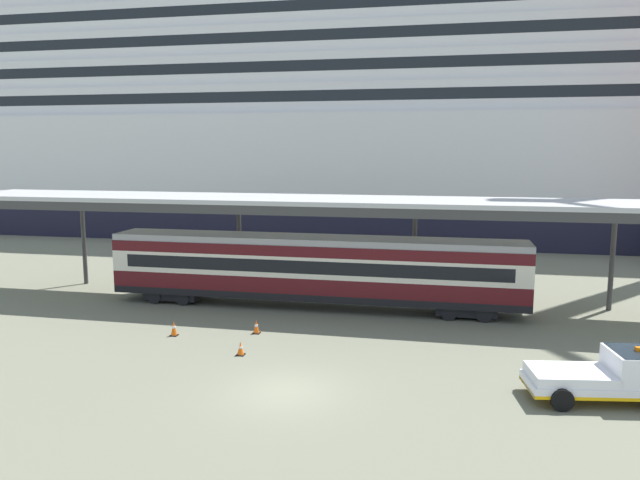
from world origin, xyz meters
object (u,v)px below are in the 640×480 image
Objects in this scene: train_carriage at (314,268)px; traffic_cone_near at (256,327)px; traffic_cone_far at (241,348)px; traffic_cone_mid at (174,328)px; cruise_ship at (369,111)px; service_truck at (615,374)px.

train_carriage reaches higher than traffic_cone_near.
train_carriage reaches higher than traffic_cone_far.
traffic_cone_far is (4.12, -2.01, -0.06)m from traffic_cone_mid.
cruise_ship is 5.36× the size of train_carriage.
cruise_ship is at bearing 108.26° from service_truck.
cruise_ship is at bearing 90.12° from traffic_cone_far.
traffic_cone_near reaches higher than traffic_cone_far.
traffic_cone_far is at bearing -25.99° from traffic_cone_mid.
traffic_cone_far is at bearing -99.38° from train_carriage.
cruise_ship is at bearing 92.49° from train_carriage.
traffic_cone_mid is (-3.83, -1.19, 0.03)m from traffic_cone_near.
traffic_cone_far is (-1.43, -8.63, -2.00)m from train_carriage.
traffic_cone_near is 1.12× the size of traffic_cone_far.
service_truck reaches higher than traffic_cone_mid.
service_truck is at bearing -18.35° from traffic_cone_near.
train_carriage is at bearing 72.41° from traffic_cone_near.
cruise_ship is at bearing 84.45° from traffic_cone_mid.
traffic_cone_near is (-1.72, -5.43, -1.96)m from train_carriage.
train_carriage is 37.40× the size of traffic_cone_far.
cruise_ship is 42.30m from traffic_cone_near.
traffic_cone_near is at bearing 161.65° from service_truck.
service_truck is 16.00m from traffic_cone_near.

